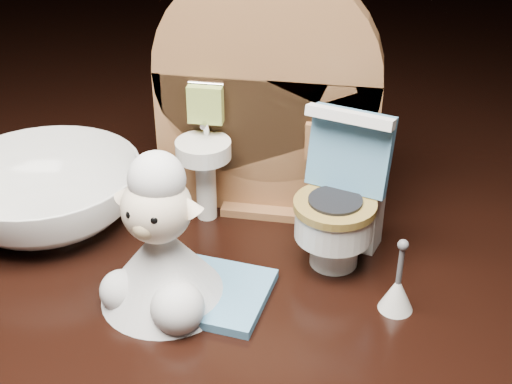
% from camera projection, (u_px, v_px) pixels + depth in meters
% --- Properties ---
extents(backdrop_panel, '(0.13, 0.05, 0.15)m').
position_uv_depth(backdrop_panel, '(265.00, 109.00, 0.41)').
color(backdrop_panel, brown).
rests_on(backdrop_panel, ground).
extents(toy_toilet, '(0.05, 0.06, 0.09)m').
position_uv_depth(toy_toilet, '(342.00, 206.00, 0.38)').
color(toy_toilet, white).
rests_on(toy_toilet, ground).
extents(bath_mat, '(0.07, 0.06, 0.00)m').
position_uv_depth(bath_mat, '(206.00, 291.00, 0.37)').
color(bath_mat, '#508AB4').
rests_on(bath_mat, ground).
extents(toilet_brush, '(0.02, 0.02, 0.04)m').
position_uv_depth(toilet_brush, '(397.00, 291.00, 0.35)').
color(toilet_brush, white).
rests_on(toilet_brush, ground).
extents(plush_lamb, '(0.07, 0.07, 0.09)m').
position_uv_depth(plush_lamb, '(161.00, 252.00, 0.35)').
color(plush_lamb, silver).
rests_on(plush_lamb, ground).
extents(ceramic_bowl, '(0.13, 0.13, 0.04)m').
position_uv_depth(ceramic_bowl, '(46.00, 194.00, 0.42)').
color(ceramic_bowl, white).
rests_on(ceramic_bowl, ground).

